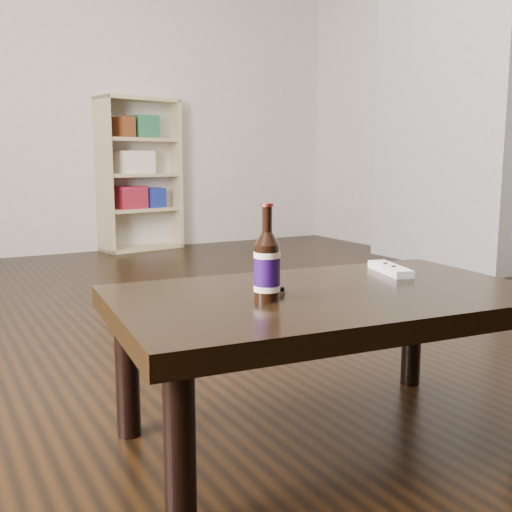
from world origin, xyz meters
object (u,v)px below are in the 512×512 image
phone (269,288)px  remote (390,269)px  bookshelf (136,172)px  beer_bottle (267,267)px  coffee_table (327,312)px

phone → remote: remote is taller
phone → remote: (0.44, 0.04, 0.00)m
bookshelf → remote: bookshelf is taller
bookshelf → phone: bookshelf is taller
beer_bottle → phone: beer_bottle is taller
coffee_table → beer_bottle: (-0.19, -0.01, 0.14)m
bookshelf → coffee_table: bearing=-111.3°
coffee_table → beer_bottle: beer_bottle is taller
coffee_table → phone: size_ratio=11.01×
coffee_table → remote: size_ratio=5.46×
beer_bottle → remote: beer_bottle is taller
phone → remote: size_ratio=0.50×
beer_bottle → remote: bearing=14.0°
coffee_table → phone: (-0.13, 0.08, 0.06)m
remote → bookshelf: bearing=100.4°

